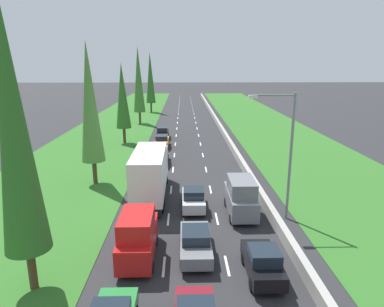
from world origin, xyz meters
name	(u,v)px	position (x,y,z in m)	size (l,w,h in m)	color
ground_plane	(187,126)	(0.00, 60.00, 0.00)	(300.00, 300.00, 0.00)	#28282B
grass_verge_left	(117,126)	(-12.65, 60.00, 0.02)	(14.00, 140.00, 0.04)	#2D6623
grass_verge_right	(265,125)	(14.35, 60.00, 0.02)	(14.00, 140.00, 0.04)	#2D6623
median_barrier	(218,123)	(5.70, 60.00, 0.42)	(0.44, 120.00, 0.85)	#9E9B93
lane_markings	(187,125)	(0.00, 60.00, 0.01)	(3.64, 116.00, 0.01)	white
red_van_left_lane	(138,236)	(-3.25, 15.92, 1.40)	(1.96, 4.90, 2.82)	red
black_hatchback_right_lane	(263,262)	(3.46, 13.96, 0.84)	(1.74, 3.90, 1.72)	black
white_box_truck_left_lane	(151,173)	(-3.35, 25.22, 2.18)	(2.46, 9.40, 4.18)	black
maroon_sedan_left_lane	(160,156)	(-3.29, 35.48, 0.81)	(1.82, 4.50, 1.64)	maroon
orange_sedan_left_lane	(162,141)	(-3.50, 43.32, 0.81)	(1.82, 4.50, 1.64)	orange
grey_van_right_lane	(241,197)	(3.56, 21.73, 1.40)	(1.96, 4.90, 2.82)	slate
grey_sedan_centre_lane	(196,242)	(0.04, 16.21, 0.81)	(1.82, 4.50, 1.64)	slate
silver_hatchback_centre_lane	(193,199)	(0.11, 22.77, 0.84)	(1.74, 3.90, 1.72)	silver
black_hatchback_left_lane	(163,133)	(-3.73, 49.02, 0.84)	(1.74, 3.90, 1.72)	black
poplar_tree_nearest	(13,126)	(-8.12, 13.30, 8.19)	(2.16, 2.16, 14.27)	#4C3823
poplar_tree_second	(90,103)	(-8.89, 28.94, 7.50)	(2.12, 2.12, 12.90)	#4C3823
poplar_tree_third	(122,96)	(-8.92, 45.87, 6.57)	(2.08, 2.08, 11.04)	#4C3823
poplar_tree_fourth	(139,80)	(-8.73, 62.46, 8.04)	(2.15, 2.15, 13.96)	#4C3823
poplar_tree_fifth	(150,78)	(-8.00, 77.96, 7.79)	(2.14, 2.14, 13.48)	#4C3823
street_light_mast	(286,148)	(6.44, 20.97, 5.23)	(3.20, 0.28, 9.00)	gray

